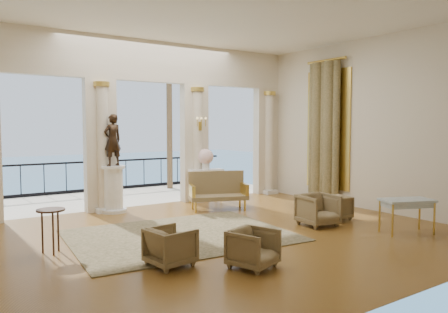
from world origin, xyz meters
TOP-DOWN VIEW (x-y plane):
  - floor at (0.00, 0.00)m, footprint 9.00×9.00m
  - room_walls at (0.00, -1.12)m, footprint 9.00×9.00m
  - arcade at (-0.00, 3.82)m, footprint 9.00×0.56m
  - terrace at (0.00, 5.80)m, footprint 10.00×3.60m
  - balustrade at (0.00, 7.40)m, footprint 9.00×0.06m
  - palm_tree at (2.00, 6.60)m, footprint 2.00×2.00m
  - curtain at (4.28, 1.50)m, footprint 0.33×1.40m
  - window_frame at (4.47, 1.50)m, footprint 0.04×1.60m
  - wall_sconce at (1.40, 3.51)m, footprint 0.30×0.11m
  - rug at (-0.95, 0.42)m, footprint 4.49×3.64m
  - armchair_a at (-0.96, -1.95)m, footprint 0.81×0.78m
  - armchair_b at (2.01, -0.48)m, footprint 0.81×0.77m
  - armchair_c at (2.84, -0.25)m, footprint 0.68×0.71m
  - armchair_d at (-1.98, -1.14)m, footprint 0.70×0.73m
  - settee at (1.21, 2.34)m, footprint 1.64×1.14m
  - game_table at (3.00, -2.00)m, footprint 1.17×0.92m
  - pedestal at (-1.20, 3.50)m, footprint 0.65×0.65m
  - statue at (-1.20, 3.50)m, footprint 0.53×0.40m
  - console_table at (1.55, 3.46)m, footprint 1.06×0.56m
  - urn at (1.55, 3.46)m, footprint 0.44×0.44m
  - side_table at (-3.37, 0.63)m, footprint 0.48×0.48m

SIDE VIEW (x-z plane):
  - terrace at x=0.00m, z-range -0.10..0.00m
  - floor at x=0.00m, z-range 0.00..0.00m
  - rug at x=-0.95m, z-range 0.00..0.02m
  - armchair_c at x=2.84m, z-range 0.00..0.62m
  - armchair_a at x=-0.96m, z-range 0.00..0.67m
  - armchair_d at x=-1.98m, z-range 0.00..0.67m
  - armchair_b at x=2.01m, z-range 0.00..0.77m
  - balustrade at x=0.00m, z-range -0.11..0.92m
  - settee at x=1.21m, z-range -0.01..1.00m
  - pedestal at x=-1.20m, z-range -0.02..1.17m
  - game_table at x=3.00m, z-range 0.28..0.99m
  - side_table at x=-3.37m, z-range 0.28..1.05m
  - console_table at x=1.55m, z-range 0.31..1.27m
  - urn at x=1.55m, z-range 0.99..1.58m
  - statue at x=-1.20m, z-range 1.19..2.50m
  - curtain at x=4.28m, z-range -0.03..4.06m
  - window_frame at x=4.47m, z-range 0.40..3.80m
  - wall_sconce at x=1.40m, z-range 2.06..2.40m
  - arcade at x=0.00m, z-range 0.33..4.83m
  - room_walls at x=0.00m, z-range -1.62..7.38m
  - palm_tree at x=2.00m, z-range 1.84..6.34m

